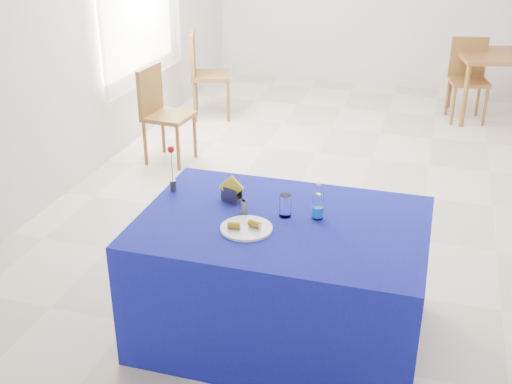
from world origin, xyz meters
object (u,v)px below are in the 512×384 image
plate (246,228)px  water_bottle (318,207)px  blue_table (281,278)px  chair_win_a (161,108)px  chair_win_b (203,69)px  chair_bg_left (468,73)px

plate → water_bottle: bearing=35.5°
blue_table → chair_win_a: 2.94m
water_bottle → chair_win_b: chair_win_b is taller
water_bottle → plate: bearing=-144.5°
chair_bg_left → chair_win_b: size_ratio=0.93×
blue_table → chair_win_b: chair_win_b is taller
water_bottle → chair_win_a: water_bottle is taller
water_bottle → chair_win_a: 3.00m
blue_table → chair_win_b: size_ratio=1.61×
plate → water_bottle: size_ratio=1.32×
blue_table → water_bottle: bearing=25.6°
blue_table → chair_win_a: chair_win_a is taller
chair_win_b → water_bottle: bearing=-169.6°
chair_win_a → plate: bearing=-141.8°
plate → chair_win_b: (-1.72, 3.87, -0.19)m
chair_bg_left → blue_table: bearing=-114.7°
water_bottle → chair_win_b: (-2.06, 3.62, -0.26)m
blue_table → chair_win_b: 4.16m
plate → water_bottle: 0.42m
water_bottle → chair_win_a: bearing=131.3°
blue_table → water_bottle: water_bottle is taller
chair_bg_left → chair_win_b: (-2.92, -0.80, 0.04)m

